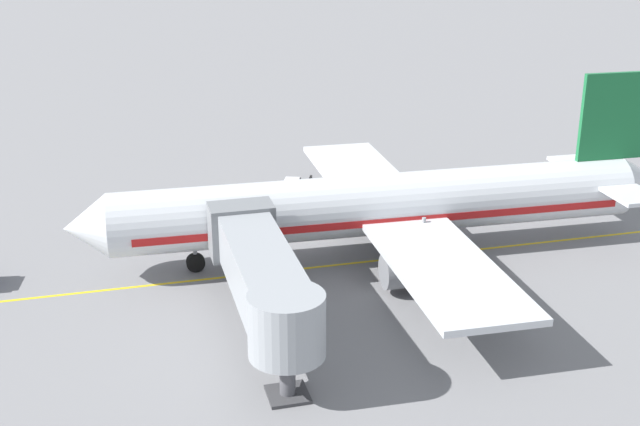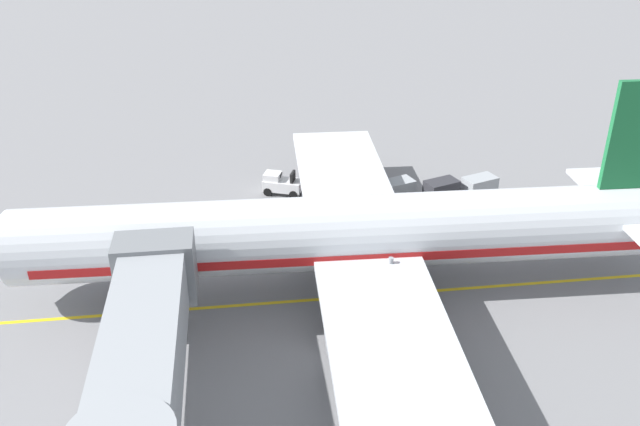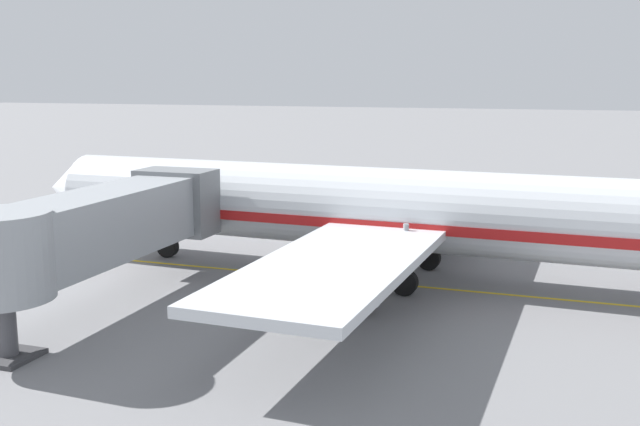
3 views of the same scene
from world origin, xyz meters
TOP-DOWN VIEW (x-y plane):
  - ground_plane at (0.00, 0.00)m, footprint 400.00×400.00m
  - gate_lead_in_line at (0.00, 0.00)m, footprint 0.24×80.00m
  - parked_airliner at (0.88, 0.90)m, footprint 30.16×37.30m
  - jet_bridge at (-7.56, 10.04)m, footprint 13.96×3.50m
  - baggage_tug_lead at (12.38, 3.39)m, footprint 2.02×2.76m
  - baggage_tug_trailing at (6.40, 1.00)m, footprint 2.06×2.77m
  - baggage_tug_spare at (12.24, -1.65)m, footprint 1.76×2.70m
  - baggage_cart_front at (10.03, -3.82)m, footprint 1.95×2.96m
  - baggage_cart_second_in_train at (9.63, -6.61)m, footprint 1.95×2.96m
  - baggage_cart_third_in_train at (9.84, -9.20)m, footprint 1.95×2.96m
  - ground_crew_wing_walker at (4.77, 2.94)m, footprint 0.66×0.45m

SIDE VIEW (x-z plane):
  - ground_plane at x=0.00m, z-range 0.00..0.00m
  - gate_lead_in_line at x=0.00m, z-range 0.00..0.01m
  - baggage_tug_lead at x=12.38m, z-range -0.10..1.52m
  - baggage_tug_trailing at x=6.40m, z-range -0.10..1.52m
  - baggage_tug_spare at x=12.24m, z-range -0.10..1.52m
  - baggage_cart_front at x=10.03m, z-range 0.16..1.74m
  - baggage_cart_second_in_train at x=9.63m, z-range 0.16..1.74m
  - baggage_cart_third_in_train at x=9.84m, z-range 0.16..1.74m
  - ground_crew_wing_walker at x=4.77m, z-range 0.11..1.80m
  - parked_airliner at x=0.88m, z-range -2.13..8.50m
  - jet_bridge at x=-7.56m, z-range 0.96..5.94m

